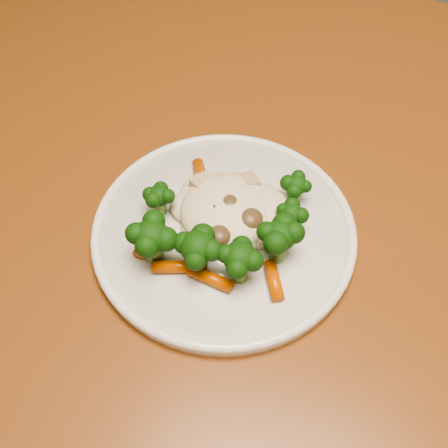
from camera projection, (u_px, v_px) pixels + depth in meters
name	position (u px, v px, depth m)	size (l,w,h in m)	color
dining_table	(244.00, 238.00, 0.66)	(1.46, 1.12, 0.75)	brown
plate	(224.00, 233.00, 0.55)	(0.25, 0.25, 0.01)	white
meal	(224.00, 224.00, 0.52)	(0.16, 0.15, 0.05)	beige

